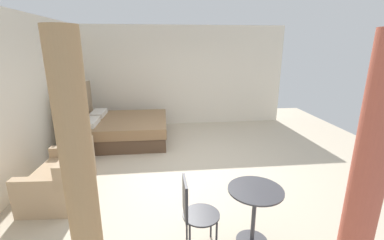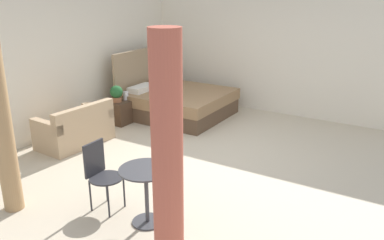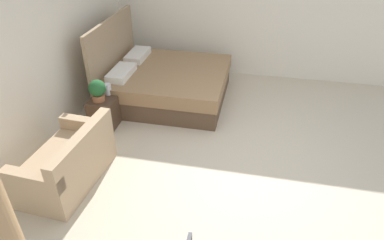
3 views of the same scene
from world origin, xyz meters
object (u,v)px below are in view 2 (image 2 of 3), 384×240
at_px(potted_plant, 116,93).
at_px(cafe_chair_near_window, 100,170).
at_px(bed, 176,101).
at_px(nightstand, 122,112).
at_px(couch, 76,130).
at_px(balcony_table, 146,186).
at_px(vase, 126,96).

distance_m(potted_plant, cafe_chair_near_window, 3.37).
distance_m(bed, nightstand, 1.25).
height_order(couch, balcony_table, couch).
distance_m(potted_plant, vase, 0.25).
xyz_separation_m(couch, potted_plant, (1.28, 0.14, 0.38)).
relative_size(vase, cafe_chair_near_window, 0.20).
bearing_deg(balcony_table, couch, 62.94).
height_order(bed, cafe_chair_near_window, bed).
height_order(bed, vase, bed).
xyz_separation_m(bed, cafe_chair_near_window, (-3.79, -1.36, 0.21)).
bearing_deg(potted_plant, couch, -173.81).
xyz_separation_m(nightstand, potted_plant, (-0.10, 0.03, 0.42)).
height_order(bed, nightstand, bed).
relative_size(balcony_table, cafe_chair_near_window, 0.81).
relative_size(bed, balcony_table, 2.88).
bearing_deg(cafe_chair_near_window, potted_plant, 38.11).
bearing_deg(bed, potted_plant, 147.76).
bearing_deg(balcony_table, cafe_chair_near_window, 91.19).
xyz_separation_m(bed, balcony_table, (-3.78, -2.08, 0.18)).
xyz_separation_m(bed, vase, (-0.92, 0.66, 0.25)).
xyz_separation_m(couch, nightstand, (1.38, 0.11, -0.04)).
bearing_deg(nightstand, vase, -11.45).
relative_size(vase, balcony_table, 0.24).
bearing_deg(balcony_table, nightstand, 45.33).
bearing_deg(vase, couch, -176.91).
bearing_deg(balcony_table, potted_plant, 46.74).
xyz_separation_m(vase, cafe_chair_near_window, (-2.87, -2.02, -0.03)).
xyz_separation_m(nightstand, balcony_table, (-2.74, -2.77, 0.26)).
relative_size(bed, cafe_chair_near_window, 2.33).
distance_m(nightstand, balcony_table, 3.90).
bearing_deg(couch, bed, -13.51).
xyz_separation_m(vase, balcony_table, (-2.86, -2.75, -0.06)).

